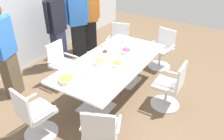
{
  "coord_description": "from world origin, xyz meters",
  "views": [
    {
      "loc": [
        -3.16,
        -1.99,
        2.78
      ],
      "look_at": [
        0.0,
        0.0,
        0.55
      ],
      "focal_mm": 36.44,
      "sensor_mm": 36.0,
      "label": 1
    }
  ],
  "objects_px": {
    "office_chair_3": "(101,135)",
    "plate_stack": "(88,72)",
    "office_chair_2": "(34,116)",
    "office_chair_5": "(162,51)",
    "office_chair_0": "(118,44)",
    "person_standing_3": "(89,18)",
    "office_chair_4": "(170,88)",
    "conference_table": "(112,67)",
    "office_chair_1": "(62,66)",
    "person_standing_0": "(5,51)",
    "napkin_pile": "(124,43)",
    "snack_bowl_chips_orange": "(117,64)",
    "snack_bowl_cookies": "(101,61)",
    "snack_bowl_candy_mix": "(126,51)",
    "person_standing_2": "(77,21)",
    "donut_platter": "(106,49)",
    "person_standing_1": "(57,27)",
    "snack_bowl_chips_yellow": "(66,79)"
  },
  "relations": [
    {
      "from": "office_chair_0",
      "to": "person_standing_3",
      "type": "relative_size",
      "value": 0.53
    },
    {
      "from": "person_standing_0",
      "to": "plate_stack",
      "type": "xyz_separation_m",
      "value": [
        0.47,
        -1.52,
        -0.19
      ]
    },
    {
      "from": "plate_stack",
      "to": "office_chair_5",
      "type": "bearing_deg",
      "value": -13.72
    },
    {
      "from": "office_chair_3",
      "to": "person_standing_2",
      "type": "bearing_deg",
      "value": 110.46
    },
    {
      "from": "person_standing_3",
      "to": "snack_bowl_cookies",
      "type": "xyz_separation_m",
      "value": [
        -1.63,
        -1.49,
        -0.09
      ]
    },
    {
      "from": "office_chair_1",
      "to": "office_chair_2",
      "type": "distance_m",
      "value": 1.52
    },
    {
      "from": "person_standing_2",
      "to": "snack_bowl_candy_mix",
      "type": "bearing_deg",
      "value": 101.07
    },
    {
      "from": "office_chair_3",
      "to": "donut_platter",
      "type": "height_order",
      "value": "office_chair_3"
    },
    {
      "from": "office_chair_1",
      "to": "office_chair_3",
      "type": "distance_m",
      "value": 2.09
    },
    {
      "from": "office_chair_4",
      "to": "person_standing_0",
      "type": "xyz_separation_m",
      "value": [
        -1.28,
        2.74,
        0.55
      ]
    },
    {
      "from": "conference_table",
      "to": "office_chair_5",
      "type": "bearing_deg",
      "value": -14.25
    },
    {
      "from": "conference_table",
      "to": "office_chair_1",
      "type": "distance_m",
      "value": 1.14
    },
    {
      "from": "office_chair_4",
      "to": "conference_table",
      "type": "bearing_deg",
      "value": 100.79
    },
    {
      "from": "office_chair_3",
      "to": "person_standing_2",
      "type": "distance_m",
      "value": 3.33
    },
    {
      "from": "person_standing_3",
      "to": "napkin_pile",
      "type": "relative_size",
      "value": 8.98
    },
    {
      "from": "office_chair_4",
      "to": "person_standing_1",
      "type": "height_order",
      "value": "person_standing_1"
    },
    {
      "from": "conference_table",
      "to": "plate_stack",
      "type": "bearing_deg",
      "value": 167.76
    },
    {
      "from": "person_standing_3",
      "to": "office_chair_0",
      "type": "bearing_deg",
      "value": 122.45
    },
    {
      "from": "conference_table",
      "to": "person_standing_2",
      "type": "bearing_deg",
      "value": 58.9
    },
    {
      "from": "office_chair_4",
      "to": "plate_stack",
      "type": "height_order",
      "value": "office_chair_4"
    },
    {
      "from": "office_chair_3",
      "to": "plate_stack",
      "type": "relative_size",
      "value": 3.87
    },
    {
      "from": "snack_bowl_cookies",
      "to": "napkin_pile",
      "type": "bearing_deg",
      "value": 2.17
    },
    {
      "from": "office_chair_5",
      "to": "person_standing_3",
      "type": "distance_m",
      "value": 2.07
    },
    {
      "from": "napkin_pile",
      "to": "snack_bowl_chips_orange",
      "type": "bearing_deg",
      "value": -158.32
    },
    {
      "from": "person_standing_2",
      "to": "person_standing_3",
      "type": "bearing_deg",
      "value": -154.35
    },
    {
      "from": "conference_table",
      "to": "person_standing_0",
      "type": "distance_m",
      "value": 1.98
    },
    {
      "from": "office_chair_1",
      "to": "donut_platter",
      "type": "xyz_separation_m",
      "value": [
        0.58,
        -0.72,
        0.36
      ]
    },
    {
      "from": "person_standing_3",
      "to": "office_chair_2",
      "type": "bearing_deg",
      "value": 58.66
    },
    {
      "from": "office_chair_2",
      "to": "office_chair_5",
      "type": "relative_size",
      "value": 1.0
    },
    {
      "from": "snack_bowl_chips_yellow",
      "to": "snack_bowl_cookies",
      "type": "bearing_deg",
      "value": -9.24
    },
    {
      "from": "person_standing_3",
      "to": "snack_bowl_candy_mix",
      "type": "xyz_separation_m",
      "value": [
        -1.01,
        -1.68,
        -0.09
      ]
    },
    {
      "from": "person_standing_2",
      "to": "conference_table",
      "type": "bearing_deg",
      "value": 88.44
    },
    {
      "from": "office_chair_1",
      "to": "napkin_pile",
      "type": "xyz_separation_m",
      "value": [
        0.97,
        -0.94,
        0.38
      ]
    },
    {
      "from": "snack_bowl_chips_orange",
      "to": "donut_platter",
      "type": "height_order",
      "value": "snack_bowl_chips_orange"
    },
    {
      "from": "person_standing_0",
      "to": "snack_bowl_cookies",
      "type": "bearing_deg",
      "value": 99.65
    },
    {
      "from": "office_chair_1",
      "to": "napkin_pile",
      "type": "height_order",
      "value": "office_chair_1"
    },
    {
      "from": "office_chair_5",
      "to": "snack_bowl_chips_orange",
      "type": "distance_m",
      "value": 1.76
    },
    {
      "from": "office_chair_1",
      "to": "person_standing_0",
      "type": "xyz_separation_m",
      "value": [
        -0.81,
        0.55,
        0.55
      ]
    },
    {
      "from": "snack_bowl_candy_mix",
      "to": "napkin_pile",
      "type": "distance_m",
      "value": 0.39
    },
    {
      "from": "snack_bowl_chips_orange",
      "to": "person_standing_1",
      "type": "bearing_deg",
      "value": 77.38
    },
    {
      "from": "person_standing_1",
      "to": "plate_stack",
      "type": "height_order",
      "value": "person_standing_1"
    },
    {
      "from": "office_chair_3",
      "to": "conference_table",
      "type": "bearing_deg",
      "value": 92.2
    },
    {
      "from": "office_chair_3",
      "to": "office_chair_5",
      "type": "xyz_separation_m",
      "value": [
        2.93,
        0.27,
        0.0
      ]
    },
    {
      "from": "conference_table",
      "to": "person_standing_0",
      "type": "relative_size",
      "value": 1.31
    },
    {
      "from": "office_chair_2",
      "to": "snack_bowl_cookies",
      "type": "bearing_deg",
      "value": 86.3
    },
    {
      "from": "person_standing_3",
      "to": "snack_bowl_candy_mix",
      "type": "distance_m",
      "value": 1.96
    },
    {
      "from": "office_chair_2",
      "to": "office_chair_5",
      "type": "distance_m",
      "value": 3.27
    },
    {
      "from": "conference_table",
      "to": "person_standing_3",
      "type": "xyz_separation_m",
      "value": [
        1.42,
        1.61,
        0.26
      ]
    },
    {
      "from": "person_standing_0",
      "to": "snack_bowl_chips_orange",
      "type": "height_order",
      "value": "person_standing_0"
    },
    {
      "from": "office_chair_4",
      "to": "plate_stack",
      "type": "bearing_deg",
      "value": 122.29
    }
  ]
}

